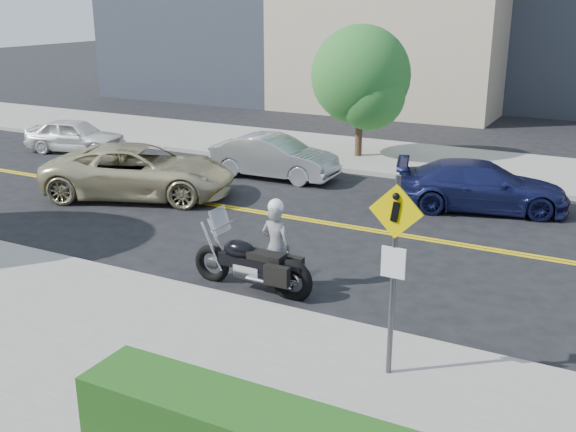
{
  "coord_description": "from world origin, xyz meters",
  "views": [
    {
      "loc": [
        6.95,
        -14.73,
        5.4
      ],
      "look_at": [
        0.91,
        -3.22,
        1.2
      ],
      "focal_mm": 42.0,
      "sensor_mm": 36.0,
      "label": 1
    }
  ],
  "objects_px": {
    "motorcyclist": "(276,244)",
    "parked_car_silver": "(274,157)",
    "suv": "(140,171)",
    "parked_car_blue": "(481,186)",
    "pedestrian_sign": "(394,258)",
    "motorcycle": "(252,252)",
    "parked_car_white": "(75,135)"
  },
  "relations": [
    {
      "from": "motorcycle",
      "to": "suv",
      "type": "bearing_deg",
      "value": 147.03
    },
    {
      "from": "motorcycle",
      "to": "parked_car_blue",
      "type": "xyz_separation_m",
      "value": [
        2.76,
        7.35,
        -0.12
      ]
    },
    {
      "from": "parked_car_white",
      "to": "parked_car_blue",
      "type": "xyz_separation_m",
      "value": [
        14.82,
        -0.28,
        0.03
      ]
    },
    {
      "from": "motorcyclist",
      "to": "motorcycle",
      "type": "bearing_deg",
      "value": 39.75
    },
    {
      "from": "parked_car_white",
      "to": "parked_car_silver",
      "type": "bearing_deg",
      "value": -103.27
    },
    {
      "from": "pedestrian_sign",
      "to": "motorcycle",
      "type": "relative_size",
      "value": 1.18
    },
    {
      "from": "parked_car_white",
      "to": "parked_car_silver",
      "type": "xyz_separation_m",
      "value": [
        8.3,
        0.12,
        0.05
      ]
    },
    {
      "from": "pedestrian_sign",
      "to": "motorcyclist",
      "type": "distance_m",
      "value": 3.97
    },
    {
      "from": "suv",
      "to": "parked_car_blue",
      "type": "bearing_deg",
      "value": -90.86
    },
    {
      "from": "pedestrian_sign",
      "to": "motorcycle",
      "type": "distance_m",
      "value": 4.16
    },
    {
      "from": "motorcyclist",
      "to": "pedestrian_sign",
      "type": "bearing_deg",
      "value": 146.9
    },
    {
      "from": "pedestrian_sign",
      "to": "motorcycle",
      "type": "height_order",
      "value": "pedestrian_sign"
    },
    {
      "from": "pedestrian_sign",
      "to": "suv",
      "type": "height_order",
      "value": "pedestrian_sign"
    },
    {
      "from": "parked_car_white",
      "to": "motorcycle",
      "type": "bearing_deg",
      "value": -136.39
    },
    {
      "from": "suv",
      "to": "parked_car_blue",
      "type": "height_order",
      "value": "suv"
    },
    {
      "from": "parked_car_white",
      "to": "parked_car_blue",
      "type": "relative_size",
      "value": 0.81
    },
    {
      "from": "parked_car_silver",
      "to": "parked_car_blue",
      "type": "distance_m",
      "value": 6.54
    },
    {
      "from": "motorcycle",
      "to": "parked_car_silver",
      "type": "relative_size",
      "value": 0.62
    },
    {
      "from": "pedestrian_sign",
      "to": "parked_car_blue",
      "type": "distance_m",
      "value": 9.41
    },
    {
      "from": "parked_car_silver",
      "to": "suv",
      "type": "bearing_deg",
      "value": 145.69
    },
    {
      "from": "suv",
      "to": "parked_car_silver",
      "type": "relative_size",
      "value": 1.31
    },
    {
      "from": "parked_car_white",
      "to": "pedestrian_sign",
      "type": "bearing_deg",
      "value": -135.72
    },
    {
      "from": "pedestrian_sign",
      "to": "parked_car_silver",
      "type": "relative_size",
      "value": 0.74
    },
    {
      "from": "motorcycle",
      "to": "suv",
      "type": "distance_m",
      "value": 7.37
    },
    {
      "from": "suv",
      "to": "parked_car_white",
      "type": "xyz_separation_m",
      "value": [
        -5.95,
        3.52,
        -0.12
      ]
    },
    {
      "from": "pedestrian_sign",
      "to": "suv",
      "type": "xyz_separation_m",
      "value": [
        -9.59,
        6.05,
        -1.22
      ]
    },
    {
      "from": "motorcycle",
      "to": "suv",
      "type": "height_order",
      "value": "motorcycle"
    },
    {
      "from": "parked_car_blue",
      "to": "parked_car_silver",
      "type": "bearing_deg",
      "value": 70.3
    },
    {
      "from": "parked_car_white",
      "to": "parked_car_silver",
      "type": "relative_size",
      "value": 0.89
    },
    {
      "from": "motorcyclist",
      "to": "parked_car_silver",
      "type": "xyz_separation_m",
      "value": [
        -4.15,
        7.46,
        -0.24
      ]
    },
    {
      "from": "pedestrian_sign",
      "to": "motorcycle",
      "type": "xyz_separation_m",
      "value": [
        -3.48,
        1.95,
        -1.19
      ]
    },
    {
      "from": "motorcycle",
      "to": "parked_car_silver",
      "type": "xyz_separation_m",
      "value": [
        -3.77,
        7.75,
        -0.1
      ]
    }
  ]
}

